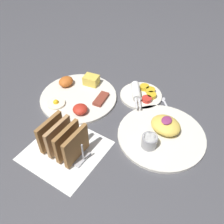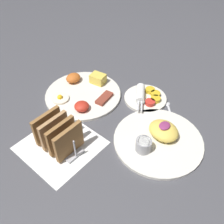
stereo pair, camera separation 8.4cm
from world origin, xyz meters
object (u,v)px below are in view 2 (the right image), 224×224
Objects in this scene: plate_foreground at (158,138)px; plate_condiments at (145,97)px; plate_breakfast at (83,93)px; toast_rack at (58,135)px.

plate_condiments is at bearing 46.49° from plate_foreground.
plate_breakfast is 0.34m from plate_foreground.
plate_breakfast is 1.02× the size of plate_foreground.
plate_foreground reaches higher than plate_breakfast.
plate_breakfast is at bearing 123.91° from plate_condiments.
toast_rack reaches higher than plate_condiments.
toast_rack is (-0.22, -0.12, 0.04)m from plate_breakfast.
plate_breakfast is at bearing 29.27° from toast_rack.
plate_condiments is 0.61× the size of plate_foreground.
toast_rack is (-0.35, 0.07, 0.04)m from plate_condiments.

